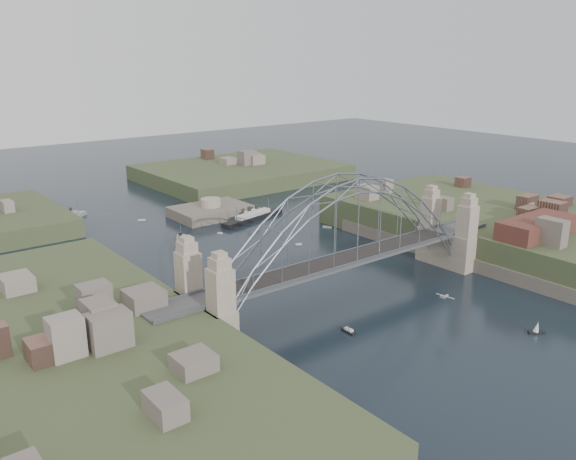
# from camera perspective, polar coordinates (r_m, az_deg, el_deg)

# --- Properties ---
(ground) EXTENTS (500.00, 500.00, 0.00)m
(ground) POSITION_cam_1_polar(r_m,az_deg,el_deg) (117.00, 5.53, -6.67)
(ground) COLOR black
(ground) RESTS_ON ground
(bridge) EXTENTS (84.00, 13.80, 24.60)m
(bridge) POSITION_cam_1_polar(r_m,az_deg,el_deg) (112.73, 5.70, -0.91)
(bridge) COLOR #4A4A4C
(bridge) RESTS_ON ground
(shore_west) EXTENTS (50.50, 90.00, 12.00)m
(shore_west) POSITION_cam_1_polar(r_m,az_deg,el_deg) (90.33, -22.59, -14.02)
(shore_west) COLOR #3A4527
(shore_west) RESTS_ON ground
(shore_east) EXTENTS (50.50, 90.00, 12.00)m
(shore_east) POSITION_cam_1_polar(r_m,az_deg,el_deg) (159.49, 20.58, -0.56)
(shore_east) COLOR #3A4527
(shore_east) RESTS_ON ground
(headland_ne) EXTENTS (70.00, 55.00, 9.50)m
(headland_ne) POSITION_cam_1_polar(r_m,az_deg,el_deg) (229.45, -4.55, 5.13)
(headland_ne) COLOR #3A4527
(headland_ne) RESTS_ON ground
(fort_island) EXTENTS (22.00, 16.00, 9.40)m
(fort_island) POSITION_cam_1_polar(r_m,az_deg,el_deg) (176.98, -7.46, 1.23)
(fort_island) COLOR #5C544A
(fort_island) RESTS_ON ground
(wharf_shed) EXTENTS (20.00, 8.00, 4.00)m
(wharf_shed) POSITION_cam_1_polar(r_m,az_deg,el_deg) (139.59, 22.92, 0.27)
(wharf_shed) COLOR #592D26
(wharf_shed) RESTS_ON shore_east
(naval_cruiser_near) EXTENTS (10.29, 15.78, 5.06)m
(naval_cruiser_near) POSITION_cam_1_polar(r_m,az_deg,el_deg) (148.21, -10.37, -1.49)
(naval_cruiser_near) COLOR #919799
(naval_cruiser_near) RESTS_ON ground
(naval_cruiser_far) EXTENTS (12.90, 10.91, 5.03)m
(naval_cruiser_far) POSITION_cam_1_polar(r_m,az_deg,el_deg) (181.70, -20.44, 1.08)
(naval_cruiser_far) COLOR #919799
(naval_cruiser_far) RESTS_ON ground
(ocean_liner) EXTENTS (23.64, 8.80, 5.78)m
(ocean_liner) POSITION_cam_1_polar(r_m,az_deg,el_deg) (171.40, -3.40, 1.27)
(ocean_liner) COLOR black
(ocean_liner) RESTS_ON ground
(aeroplane) EXTENTS (1.89, 3.46, 0.50)m
(aeroplane) POSITION_cam_1_polar(r_m,az_deg,el_deg) (106.76, 14.97, -6.26)
(aeroplane) COLOR #B4B7BB
(small_boat_a) EXTENTS (1.93, 2.39, 2.38)m
(small_boat_a) POSITION_cam_1_polar(r_m,az_deg,el_deg) (116.59, -5.98, -6.31)
(small_boat_a) COLOR silver
(small_boat_a) RESTS_ON ground
(small_boat_b) EXTENTS (1.69, 1.10, 0.45)m
(small_boat_b) POSITION_cam_1_polar(r_m,az_deg,el_deg) (148.72, 1.03, -1.40)
(small_boat_b) COLOR silver
(small_boat_b) RESTS_ON ground
(small_boat_c) EXTENTS (1.00, 2.85, 1.43)m
(small_boat_c) POSITION_cam_1_polar(r_m,az_deg,el_deg) (103.57, 5.91, -9.73)
(small_boat_c) COLOR silver
(small_boat_c) RESTS_ON ground
(small_boat_d) EXTENTS (1.78, 2.58, 0.45)m
(small_boat_d) POSITION_cam_1_polar(r_m,az_deg,el_deg) (163.99, 3.82, 0.28)
(small_boat_d) COLOR silver
(small_boat_d) RESTS_ON ground
(small_boat_e) EXTENTS (3.66, 2.56, 0.45)m
(small_boat_e) POSITION_cam_1_polar(r_m,az_deg,el_deg) (145.13, -19.97, -2.90)
(small_boat_e) COLOR silver
(small_boat_e) RESTS_ON ground
(small_boat_f) EXTENTS (1.27, 1.36, 0.45)m
(small_boat_f) POSITION_cam_1_polar(r_m,az_deg,el_deg) (159.05, -6.63, -0.31)
(small_boat_f) COLOR silver
(small_boat_f) RESTS_ON ground
(small_boat_g) EXTENTS (2.81, 2.32, 2.38)m
(small_boat_g) POSITION_cam_1_polar(r_m,az_deg,el_deg) (111.18, 22.99, -8.84)
(small_boat_g) COLOR silver
(small_boat_g) RESTS_ON ground
(small_boat_h) EXTENTS (2.04, 2.03, 0.45)m
(small_boat_h) POSITION_cam_1_polar(r_m,az_deg,el_deg) (175.75, -14.01, 0.93)
(small_boat_h) COLOR silver
(small_boat_h) RESTS_ON ground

